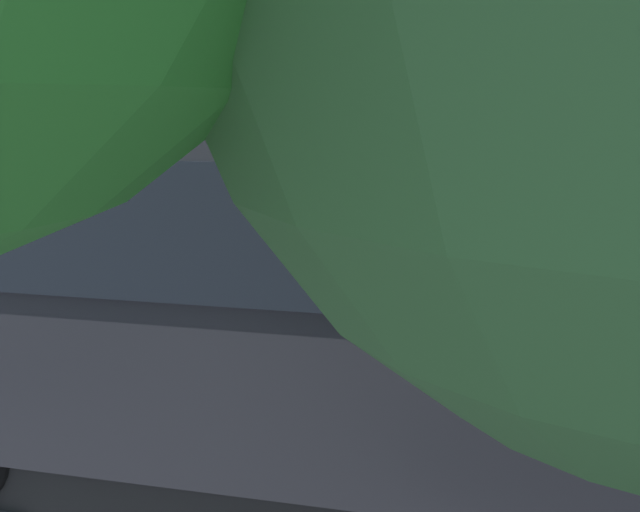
% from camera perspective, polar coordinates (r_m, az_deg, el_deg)
% --- Properties ---
extents(ground_plane, '(80.00, 80.00, 0.00)m').
position_cam_1_polar(ground_plane, '(11.05, 3.24, -6.11)').
color(ground_plane, '#38383D').
extents(tour_bus, '(9.62, 2.72, 3.25)m').
position_cam_1_polar(tour_bus, '(6.49, 4.70, -3.61)').
color(tour_bus, '#26262B').
rests_on(tour_bus, ground_plane).
extents(spectator_far_left, '(0.58, 0.33, 1.79)m').
position_cam_1_polar(spectator_far_left, '(8.95, 17.19, -3.68)').
color(spectator_far_left, black).
rests_on(spectator_far_left, ground_plane).
extents(spectator_left, '(0.58, 0.38, 1.69)m').
position_cam_1_polar(spectator_left, '(9.23, 10.53, -3.32)').
color(spectator_left, black).
rests_on(spectator_left, ground_plane).
extents(spectator_centre, '(0.58, 0.33, 1.82)m').
position_cam_1_polar(spectator_centre, '(9.24, 4.78, -2.60)').
color(spectator_centre, black).
rests_on(spectator_centre, ground_plane).
extents(spectator_right, '(0.57, 0.32, 1.77)m').
position_cam_1_polar(spectator_right, '(9.54, -0.74, -2.33)').
color(spectator_right, '#473823').
rests_on(spectator_right, ground_plane).
extents(parked_motorcycle_silver, '(2.04, 0.65, 0.99)m').
position_cam_1_polar(parked_motorcycle_silver, '(8.67, 4.20, -7.74)').
color(parked_motorcycle_silver, black).
rests_on(parked_motorcycle_silver, ground_plane).
extents(stunt_motorcycle, '(2.00, 0.64, 1.73)m').
position_cam_1_polar(stunt_motorcycle, '(14.70, -11.47, 2.14)').
color(stunt_motorcycle, black).
rests_on(stunt_motorcycle, ground_plane).
extents(traffic_cone, '(0.34, 0.34, 0.63)m').
position_cam_1_polar(traffic_cone, '(13.03, -8.07, -2.10)').
color(traffic_cone, orange).
rests_on(traffic_cone, ground_plane).
extents(bay_line_b, '(0.21, 4.21, 0.01)m').
position_cam_1_polar(bay_line_b, '(11.28, 18.52, -6.32)').
color(bay_line_b, white).
rests_on(bay_line_b, ground_plane).
extents(bay_line_c, '(0.22, 4.30, 0.01)m').
position_cam_1_polar(bay_line_c, '(11.29, 5.45, -5.74)').
color(bay_line_c, white).
rests_on(bay_line_c, ground_plane).
extents(bay_line_d, '(0.21, 4.13, 0.01)m').
position_cam_1_polar(bay_line_d, '(11.87, -6.93, -4.92)').
color(bay_line_d, white).
rests_on(bay_line_d, ground_plane).
extents(bay_line_e, '(0.20, 3.56, 0.01)m').
position_cam_1_polar(bay_line_e, '(12.94, -17.68, -4.02)').
color(bay_line_e, white).
rests_on(bay_line_e, ground_plane).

